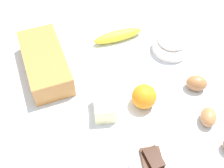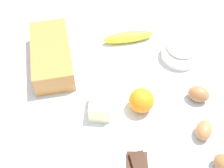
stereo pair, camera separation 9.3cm
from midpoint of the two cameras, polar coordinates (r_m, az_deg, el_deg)
ground_plane at (r=0.97m, az=-2.74°, el=-2.01°), size 2.40×2.40×0.02m
loaf_pan at (r=1.03m, az=-15.41°, el=3.95°), size 0.30×0.17×0.08m
sugar_bowl at (r=1.08m, az=9.08°, el=7.57°), size 0.14×0.14×0.07m
banana at (r=1.11m, az=-1.29°, el=9.19°), size 0.07×0.19×0.04m
orange_fruit at (r=0.90m, az=3.32°, el=-2.61°), size 0.08×0.08×0.08m
butter_block at (r=0.90m, az=-4.43°, el=-4.47°), size 0.10×0.07×0.06m
egg_near_butter at (r=0.98m, az=13.49°, el=0.01°), size 0.07×0.08×0.05m
egg_loose at (r=0.91m, az=15.40°, el=-6.36°), size 0.08×0.07×0.05m
chocolate_plate at (r=0.83m, az=4.58°, el=-15.29°), size 0.13×0.13×0.03m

